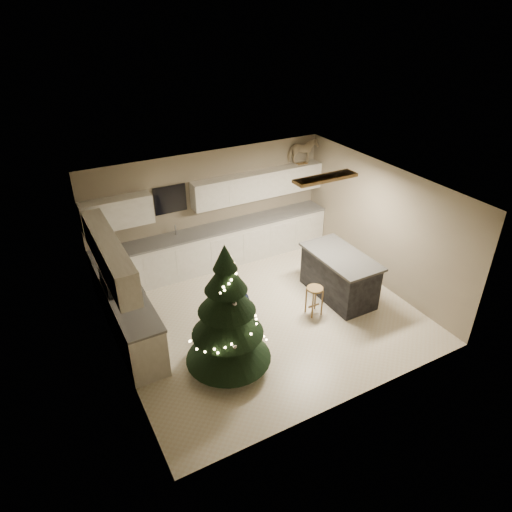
# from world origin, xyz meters

# --- Properties ---
(ground_plane) EXTENTS (5.50, 5.50, 0.00)m
(ground_plane) POSITION_xyz_m (0.00, 0.00, 0.00)
(ground_plane) COLOR beige
(room_shell) EXTENTS (5.52, 5.02, 2.61)m
(room_shell) POSITION_xyz_m (0.02, 0.00, 1.75)
(room_shell) COLOR gray
(room_shell) RESTS_ON ground_plane
(cabinetry) EXTENTS (5.50, 3.20, 2.00)m
(cabinetry) POSITION_xyz_m (-0.91, 1.65, 0.76)
(cabinetry) COLOR white
(cabinetry) RESTS_ON ground_plane
(island) EXTENTS (0.90, 1.70, 0.95)m
(island) POSITION_xyz_m (1.66, -0.13, 0.48)
(island) COLOR black
(island) RESTS_ON ground_plane
(bar_stool) EXTENTS (0.31, 0.31, 0.60)m
(bar_stool) POSITION_xyz_m (0.86, -0.42, 0.45)
(bar_stool) COLOR olive
(bar_stool) RESTS_ON ground_plane
(christmas_tree) EXTENTS (1.46, 1.41, 2.34)m
(christmas_tree) POSITION_xyz_m (-1.23, -0.95, 0.96)
(christmas_tree) COLOR #3F2816
(christmas_tree) RESTS_ON ground_plane
(toddler) EXTENTS (0.36, 0.35, 0.84)m
(toddler) POSITION_xyz_m (-0.46, -0.05, 0.42)
(toddler) COLOR #0F163A
(toddler) RESTS_ON ground_plane
(rocking_horse) EXTENTS (0.72, 0.45, 0.59)m
(rocking_horse) POSITION_xyz_m (2.30, 2.33, 2.31)
(rocking_horse) COLOR olive
(rocking_horse) RESTS_ON cabinetry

